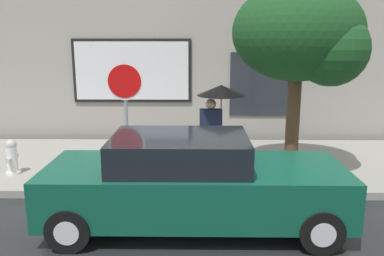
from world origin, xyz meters
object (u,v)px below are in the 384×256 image
object	(u,v)px
pedestrian_with_umbrella	(218,103)
stop_sign	(125,97)
street_tree	(304,37)
parked_car	(192,183)
fire_hydrant	(12,157)

from	to	relation	value
pedestrian_with_umbrella	stop_sign	xyz separation A→B (m)	(-1.87, -0.29, 0.16)
pedestrian_with_umbrella	street_tree	xyz separation A→B (m)	(1.69, -0.04, 1.34)
parked_car	stop_sign	bearing A→B (deg)	124.98
fire_hydrant	stop_sign	world-z (taller)	stop_sign
pedestrian_with_umbrella	stop_sign	world-z (taller)	stop_sign
fire_hydrant	parked_car	bearing A→B (deg)	-28.44
fire_hydrant	pedestrian_with_umbrella	world-z (taller)	pedestrian_with_umbrella
street_tree	stop_sign	world-z (taller)	street_tree
pedestrian_with_umbrella	stop_sign	distance (m)	1.90
fire_hydrant	street_tree	xyz separation A→B (m)	(6.03, 0.13, 2.48)
stop_sign	street_tree	bearing A→B (deg)	4.09
street_tree	stop_sign	xyz separation A→B (m)	(-3.56, -0.25, -1.18)
parked_car	stop_sign	world-z (taller)	stop_sign
pedestrian_with_umbrella	stop_sign	size ratio (longest dim) A/B	0.80
parked_car	fire_hydrant	xyz separation A→B (m)	(-3.83, 2.07, -0.22)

